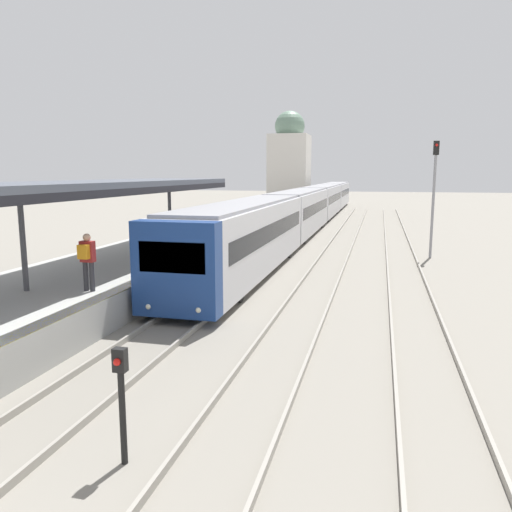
# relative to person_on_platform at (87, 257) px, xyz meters

# --- Properties ---
(platform_canopy) EXTENTS (4.00, 25.66, 3.07)m
(platform_canopy) POSITION_rel_person_on_platform_xyz_m (-1.74, -0.38, 1.97)
(platform_canopy) COLOR #4C515B
(platform_canopy) RESTS_ON station_platform
(person_on_platform) EXTENTS (0.40, 0.40, 1.66)m
(person_on_platform) POSITION_rel_person_on_platform_xyz_m (0.00, 0.00, 0.00)
(person_on_platform) COLOR #2D2D33
(person_on_platform) RESTS_ON station_platform
(train_near) EXTENTS (2.58, 59.75, 3.15)m
(train_near) POSITION_rel_person_on_platform_xyz_m (2.42, 30.29, -0.26)
(train_near) COLOR navy
(train_near) RESTS_ON ground_plane
(signal_post_near) EXTENTS (0.20, 0.22, 1.84)m
(signal_post_near) POSITION_rel_person_on_platform_xyz_m (4.39, -6.10, -0.87)
(signal_post_near) COLOR black
(signal_post_near) RESTS_ON ground_plane
(signal_mast_far) EXTENTS (0.28, 0.29, 5.98)m
(signal_mast_far) POSITION_rel_person_on_platform_xyz_m (10.68, 14.70, 1.68)
(signal_mast_far) COLOR gray
(signal_mast_far) RESTS_ON ground_plane
(distant_domed_building) EXTENTS (4.66, 4.66, 11.70)m
(distant_domed_building) POSITION_rel_person_on_platform_xyz_m (-2.81, 48.11, 3.50)
(distant_domed_building) COLOR silver
(distant_domed_building) RESTS_ON ground_plane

